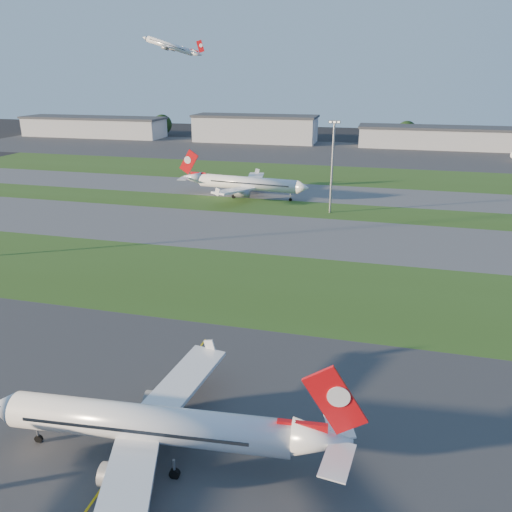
% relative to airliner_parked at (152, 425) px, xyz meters
% --- Properties ---
extents(ground, '(700.00, 700.00, 0.00)m').
position_rel_airliner_parked_xyz_m(ground, '(-8.02, -5.71, -4.02)').
color(ground, black).
rests_on(ground, ground).
extents(apron_near, '(300.00, 70.00, 0.01)m').
position_rel_airliner_parked_xyz_m(apron_near, '(-8.02, -5.71, -4.02)').
color(apron_near, '#333335').
rests_on(apron_near, ground).
extents(grass_strip_a, '(300.00, 34.00, 0.01)m').
position_rel_airliner_parked_xyz_m(grass_strip_a, '(-8.02, 46.29, -4.02)').
color(grass_strip_a, '#34531B').
rests_on(grass_strip_a, ground).
extents(taxiway_a, '(300.00, 32.00, 0.01)m').
position_rel_airliner_parked_xyz_m(taxiway_a, '(-8.02, 79.29, -4.02)').
color(taxiway_a, '#515154').
rests_on(taxiway_a, ground).
extents(grass_strip_b, '(300.00, 18.00, 0.01)m').
position_rel_airliner_parked_xyz_m(grass_strip_b, '(-8.02, 104.29, -4.02)').
color(grass_strip_b, '#34531B').
rests_on(grass_strip_b, ground).
extents(taxiway_b, '(300.00, 26.00, 0.01)m').
position_rel_airliner_parked_xyz_m(taxiway_b, '(-8.02, 126.29, -4.02)').
color(taxiway_b, '#515154').
rests_on(taxiway_b, ground).
extents(grass_strip_c, '(300.00, 40.00, 0.01)m').
position_rel_airliner_parked_xyz_m(grass_strip_c, '(-8.02, 159.29, -4.02)').
color(grass_strip_c, '#34531B').
rests_on(grass_strip_c, ground).
extents(apron_far, '(400.00, 80.00, 0.01)m').
position_rel_airliner_parked_xyz_m(apron_far, '(-8.02, 219.29, -4.02)').
color(apron_far, '#333335').
rests_on(apron_far, ground).
extents(yellow_line, '(0.25, 60.00, 0.02)m').
position_rel_airliner_parked_xyz_m(yellow_line, '(-3.02, -5.71, -4.02)').
color(yellow_line, gold).
rests_on(yellow_line, ground).
extents(airliner_parked, '(36.69, 31.02, 11.45)m').
position_rel_airliner_parked_xyz_m(airliner_parked, '(0.00, 0.00, 0.00)').
color(airliner_parked, white).
rests_on(airliner_parked, ground).
extents(airliner_taxiing, '(41.02, 34.64, 12.81)m').
position_rel_airliner_parked_xyz_m(airliner_taxiing, '(-21.20, 114.54, 0.48)').
color(airliner_taxiing, white).
rests_on(airliner_taxiing, ground).
extents(airliner_departing, '(30.09, 25.49, 9.39)m').
position_rel_airliner_parked_xyz_m(airliner_departing, '(-87.73, 213.74, 46.50)').
color(airliner_departing, white).
extents(light_mast_centre, '(3.20, 0.70, 25.80)m').
position_rel_airliner_parked_xyz_m(light_mast_centre, '(6.98, 102.29, 10.79)').
color(light_mast_centre, gray).
rests_on(light_mast_centre, ground).
extents(hangar_far_west, '(91.80, 23.00, 12.20)m').
position_rel_airliner_parked_xyz_m(hangar_far_west, '(-158.02, 249.29, 2.12)').
color(hangar_far_west, '#999BA1').
rests_on(hangar_far_west, ground).
extents(hangar_west, '(71.40, 23.00, 15.20)m').
position_rel_airliner_parked_xyz_m(hangar_west, '(-53.02, 249.29, 3.62)').
color(hangar_west, '#999BA1').
rests_on(hangar_west, ground).
extents(hangar_east, '(81.60, 23.00, 11.20)m').
position_rel_airliner_parked_xyz_m(hangar_east, '(46.98, 249.29, 1.62)').
color(hangar_east, '#999BA1').
rests_on(hangar_east, ground).
extents(tree_far_west, '(11.00, 11.00, 12.00)m').
position_rel_airliner_parked_xyz_m(tree_far_west, '(-198.02, 262.29, 2.47)').
color(tree_far_west, black).
rests_on(tree_far_west, ground).
extents(tree_west, '(12.10, 12.10, 13.20)m').
position_rel_airliner_parked_xyz_m(tree_west, '(-118.02, 264.29, 3.12)').
color(tree_west, black).
rests_on(tree_west, ground).
extents(tree_mid_west, '(9.90, 9.90, 10.80)m').
position_rel_airliner_parked_xyz_m(tree_mid_west, '(-28.02, 260.29, 1.81)').
color(tree_mid_west, black).
rests_on(tree_mid_west, ground).
extents(tree_mid_east, '(11.55, 11.55, 12.60)m').
position_rel_airliner_parked_xyz_m(tree_mid_east, '(31.98, 263.29, 2.79)').
color(tree_mid_east, black).
rests_on(tree_mid_east, ground).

